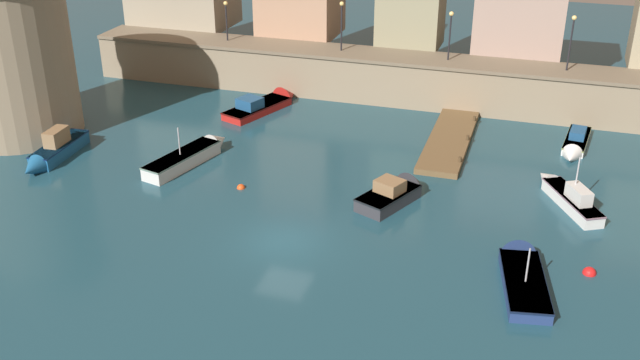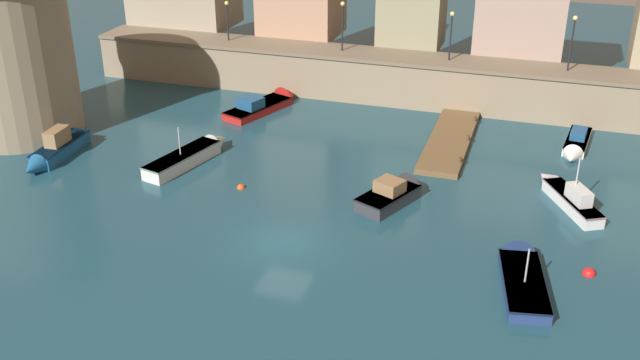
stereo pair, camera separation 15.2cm
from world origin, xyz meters
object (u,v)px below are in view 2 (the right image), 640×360
quay_lamp_2 (451,28)px  mooring_buoy_2 (589,274)px  quay_lamp_3 (573,35)px  moored_boat_0 (54,151)px  moored_boat_5 (396,192)px  moored_boat_9 (567,195)px  fortress_tower (11,53)px  moored_boat_8 (520,269)px  quay_lamp_1 (343,18)px  moored_boat_10 (268,103)px  mooring_buoy_1 (241,188)px  moored_boat_4 (192,154)px  moored_boat_3 (576,145)px  quay_lamp_0 (227,14)px

quay_lamp_2 → mooring_buoy_2: quay_lamp_2 is taller
quay_lamp_3 → moored_boat_0: 34.48m
moored_boat_5 → moored_boat_9: bearing=-51.1°
fortress_tower → mooring_buoy_2: size_ratio=16.94×
fortress_tower → moored_boat_9: bearing=0.6°
moored_boat_8 → mooring_buoy_2: bearing=-81.1°
moored_boat_0 → moored_boat_8: bearing=77.9°
quay_lamp_1 → moored_boat_8: quay_lamp_1 is taller
moored_boat_10 → mooring_buoy_1: moored_boat_10 is taller
quay_lamp_1 → mooring_buoy_2: 27.77m
quay_lamp_3 → moored_boat_4: 26.42m
moored_boat_8 → moored_boat_10: bearing=38.1°
quay_lamp_2 → moored_boat_0: 27.82m
fortress_tower → moored_boat_5: (25.87, -2.06, -4.94)m
quay_lamp_1 → quay_lamp_2: (7.94, -0.00, -0.09)m
quay_lamp_1 → moored_boat_3: size_ratio=0.63×
moored_boat_10 → moored_boat_9: bearing=-92.9°
quay_lamp_2 → moored_boat_3: quay_lamp_2 is taller
moored_boat_4 → moored_boat_5: size_ratio=1.39×
moored_boat_10 → mooring_buoy_2: moored_boat_10 is taller
moored_boat_4 → moored_boat_10: size_ratio=1.01×
quay_lamp_0 → mooring_buoy_1: bearing=-64.3°
moored_boat_3 → moored_boat_8: (-2.26, -15.84, -0.02)m
fortress_tower → quay_lamp_0: fortress_tower is taller
fortress_tower → moored_boat_10: bearing=33.7°
moored_boat_3 → moored_boat_10: bearing=-86.4°
quay_lamp_2 → moored_boat_0: quay_lamp_2 is taller
quay_lamp_0 → moored_boat_5: size_ratio=0.59×
moored_boat_3 → quay_lamp_1: bearing=-101.7°
quay_lamp_2 → mooring_buoy_1: quay_lamp_2 is taller
quay_lamp_1 → quay_lamp_2: quay_lamp_1 is taller
moored_boat_4 → moored_boat_10: (1.02, 10.08, -0.06)m
moored_boat_9 → mooring_buoy_2: size_ratio=9.44×
moored_boat_0 → moored_boat_4: 8.54m
fortress_tower → quay_lamp_1: bearing=37.3°
quay_lamp_0 → quay_lamp_2: bearing=0.0°
mooring_buoy_2 → quay_lamp_2: bearing=116.0°
moored_boat_3 → moored_boat_10: (-21.35, 1.10, 0.05)m
quay_lamp_1 → moored_boat_5: quay_lamp_1 is taller
fortress_tower → moored_boat_4: size_ratio=1.50×
quay_lamp_1 → quay_lamp_2: 7.94m
quay_lamp_3 → moored_boat_8: size_ratio=0.57×
quay_lamp_3 → moored_boat_0: (-29.50, -17.04, -5.34)m
quay_lamp_0 → mooring_buoy_1: quay_lamp_0 is taller
quay_lamp_1 → moored_boat_9: bearing=-38.7°
quay_lamp_2 → moored_boat_0: bearing=-141.5°
moored_boat_10 → fortress_tower: bearing=143.8°
quay_lamp_2 → quay_lamp_3: 8.13m
fortress_tower → moored_boat_8: size_ratio=1.61×
fortress_tower → moored_boat_3: bearing=13.0°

